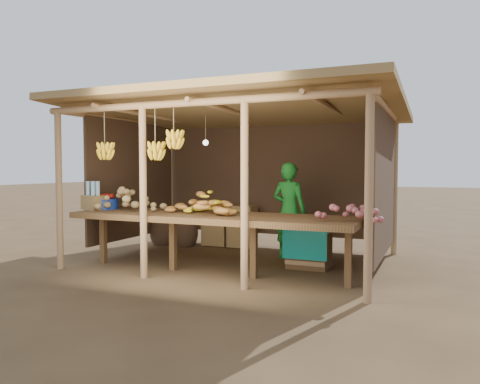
% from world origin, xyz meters
% --- Properties ---
extents(ground, '(60.00, 60.00, 0.00)m').
position_xyz_m(ground, '(0.00, 0.00, 0.00)').
color(ground, brown).
rests_on(ground, ground).
extents(stall_structure, '(4.70, 3.50, 2.43)m').
position_xyz_m(stall_structure, '(-0.06, 0.07, 1.93)').
color(stall_structure, tan).
rests_on(stall_structure, ground).
extents(counter, '(3.90, 1.05, 0.80)m').
position_xyz_m(counter, '(0.00, -0.95, 0.74)').
color(counter, brown).
rests_on(counter, ground).
extents(potato_heap, '(1.13, 0.89, 0.37)m').
position_xyz_m(potato_heap, '(-1.38, -0.96, 0.98)').
color(potato_heap, '#9C7F50').
rests_on(potato_heap, counter).
extents(sweet_potato_heap, '(1.02, 0.61, 0.36)m').
position_xyz_m(sweet_potato_heap, '(-0.20, -0.99, 0.98)').
color(sweet_potato_heap, '#A86D2B').
rests_on(sweet_potato_heap, counter).
extents(onion_heap, '(0.92, 0.69, 0.36)m').
position_xyz_m(onion_heap, '(1.85, -1.14, 0.98)').
color(onion_heap, '#A65055').
rests_on(onion_heap, counter).
extents(banana_pile, '(0.67, 0.50, 0.35)m').
position_xyz_m(banana_pile, '(-0.09, -0.89, 0.97)').
color(banana_pile, yellow).
rests_on(banana_pile, counter).
extents(tomato_basin, '(0.44, 0.44, 0.23)m').
position_xyz_m(tomato_basin, '(-1.85, -0.87, 0.89)').
color(tomato_basin, navy).
rests_on(tomato_basin, counter).
extents(bottle_box, '(0.39, 0.34, 0.42)m').
position_xyz_m(bottle_box, '(-1.90, -1.00, 0.96)').
color(bottle_box, olive).
rests_on(bottle_box, counter).
extents(vendor, '(0.59, 0.44, 1.50)m').
position_xyz_m(vendor, '(0.64, 0.44, 0.75)').
color(vendor, '#197122').
rests_on(vendor, ground).
extents(tarp_crate, '(0.62, 0.54, 0.74)m').
position_xyz_m(tarp_crate, '(1.09, -0.04, 0.31)').
color(tarp_crate, brown).
rests_on(tarp_crate, ground).
extents(carton_stack, '(0.96, 0.37, 0.73)m').
position_xyz_m(carton_stack, '(-0.60, 1.10, 0.32)').
color(carton_stack, olive).
rests_on(carton_stack, ground).
extents(burlap_sacks, '(0.95, 0.50, 0.67)m').
position_xyz_m(burlap_sacks, '(-1.68, 0.85, 0.29)').
color(burlap_sacks, '#4A3322').
rests_on(burlap_sacks, ground).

